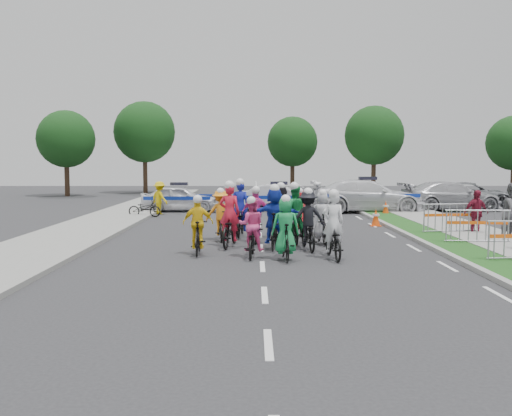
{
  "coord_description": "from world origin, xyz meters",
  "views": [
    {
      "loc": [
        -0.2,
        -13.99,
        2.64
      ],
      "look_at": [
        -0.15,
        4.36,
        1.1
      ],
      "focal_mm": 40.0,
      "sensor_mm": 36.0,
      "label": 1
    }
  ],
  "objects_px": {
    "rider_2": "(251,234)",
    "rider_4": "(308,226)",
    "tree_3": "(145,132)",
    "marshal_hiviz": "(160,198)",
    "police_car_0": "(179,198)",
    "spectator_2": "(476,213)",
    "rider_7": "(322,223)",
    "rider_0": "(333,236)",
    "rider_1": "(285,234)",
    "rider_5": "(274,222)",
    "civilian_sedan": "(451,196)",
    "rider_3": "(198,231)",
    "barrier_2": "(450,219)",
    "rider_9": "(256,220)",
    "tree_4": "(293,142)",
    "rider_10": "(221,220)",
    "rider_8": "(294,220)",
    "rider_6": "(230,225)",
    "cone_1": "(386,208)",
    "rider_11": "(281,215)",
    "cone_0": "(376,218)",
    "tree_0": "(66,139)",
    "police_car_1": "(279,198)",
    "parked_bike": "(145,208)",
    "tree_1": "(374,136)",
    "rider_12": "(240,217)",
    "police_car_2": "(367,196)",
    "barrier_1": "(477,228)",
    "rider_13": "(299,216)"
  },
  "relations": [
    {
      "from": "rider_7",
      "to": "police_car_1",
      "type": "height_order",
      "value": "rider_7"
    },
    {
      "from": "rider_4",
      "to": "police_car_0",
      "type": "height_order",
      "value": "rider_4"
    },
    {
      "from": "cone_1",
      "to": "tree_4",
      "type": "relative_size",
      "value": 0.11
    },
    {
      "from": "rider_5",
      "to": "police_car_0",
      "type": "bearing_deg",
      "value": -64.04
    },
    {
      "from": "rider_3",
      "to": "rider_8",
      "type": "height_order",
      "value": "rider_8"
    },
    {
      "from": "police_car_1",
      "to": "parked_bike",
      "type": "relative_size",
      "value": 2.7
    },
    {
      "from": "rider_9",
      "to": "police_car_2",
      "type": "xyz_separation_m",
      "value": [
        5.69,
        10.53,
        0.13
      ]
    },
    {
      "from": "barrier_1",
      "to": "barrier_2",
      "type": "height_order",
      "value": "same"
    },
    {
      "from": "rider_4",
      "to": "barrier_2",
      "type": "bearing_deg",
      "value": -154.17
    },
    {
      "from": "marshal_hiviz",
      "to": "barrier_2",
      "type": "bearing_deg",
      "value": -171.72
    },
    {
      "from": "rider_9",
      "to": "tree_3",
      "type": "relative_size",
      "value": 0.25
    },
    {
      "from": "rider_11",
      "to": "cone_0",
      "type": "bearing_deg",
      "value": -141.47
    },
    {
      "from": "rider_1",
      "to": "tree_1",
      "type": "xyz_separation_m",
      "value": [
        8.38,
        29.04,
        3.85
      ]
    },
    {
      "from": "rider_6",
      "to": "police_car_2",
      "type": "relative_size",
      "value": 0.36
    },
    {
      "from": "rider_9",
      "to": "tree_4",
      "type": "relative_size",
      "value": 0.29
    },
    {
      "from": "police_car_0",
      "to": "spectator_2",
      "type": "relative_size",
      "value": 2.47
    },
    {
      "from": "rider_1",
      "to": "rider_4",
      "type": "xyz_separation_m",
      "value": [
        0.75,
        1.72,
        0.03
      ]
    },
    {
      "from": "rider_0",
      "to": "rider_7",
      "type": "bearing_deg",
      "value": -94.42
    },
    {
      "from": "rider_5",
      "to": "civilian_sedan",
      "type": "height_order",
      "value": "rider_5"
    },
    {
      "from": "rider_2",
      "to": "rider_4",
      "type": "distance_m",
      "value": 2.09
    },
    {
      "from": "rider_13",
      "to": "police_car_2",
      "type": "bearing_deg",
      "value": -118.69
    },
    {
      "from": "police_car_0",
      "to": "cone_0",
      "type": "height_order",
      "value": "police_car_0"
    },
    {
      "from": "tree_0",
      "to": "tree_3",
      "type": "distance_m",
      "value": 6.44
    },
    {
      "from": "police_car_0",
      "to": "spectator_2",
      "type": "bearing_deg",
      "value": -132.41
    },
    {
      "from": "rider_5",
      "to": "rider_12",
      "type": "height_order",
      "value": "rider_12"
    },
    {
      "from": "civilian_sedan",
      "to": "cone_1",
      "type": "distance_m",
      "value": 4.77
    },
    {
      "from": "rider_9",
      "to": "tree_3",
      "type": "distance_m",
      "value": 29.33
    },
    {
      "from": "rider_0",
      "to": "rider_1",
      "type": "relative_size",
      "value": 1.08
    },
    {
      "from": "rider_10",
      "to": "tree_3",
      "type": "relative_size",
      "value": 0.24
    },
    {
      "from": "rider_10",
      "to": "barrier_1",
      "type": "height_order",
      "value": "rider_10"
    },
    {
      "from": "rider_2",
      "to": "rider_4",
      "type": "xyz_separation_m",
      "value": [
        1.66,
        1.27,
        0.09
      ]
    },
    {
      "from": "rider_5",
      "to": "rider_10",
      "type": "distance_m",
      "value": 2.48
    },
    {
      "from": "rider_2",
      "to": "rider_8",
      "type": "relative_size",
      "value": 0.86
    },
    {
      "from": "rider_5",
      "to": "tree_0",
      "type": "height_order",
      "value": "tree_0"
    },
    {
      "from": "rider_10",
      "to": "marshal_hiviz",
      "type": "xyz_separation_m",
      "value": [
        -3.53,
        9.18,
        0.12
      ]
    },
    {
      "from": "tree_3",
      "to": "marshal_hiviz",
      "type": "bearing_deg",
      "value": -77.1
    },
    {
      "from": "marshal_hiviz",
      "to": "rider_2",
      "type": "bearing_deg",
      "value": 152.56
    },
    {
      "from": "rider_6",
      "to": "cone_1",
      "type": "relative_size",
      "value": 2.96
    },
    {
      "from": "rider_2",
      "to": "tree_0",
      "type": "relative_size",
      "value": 0.27
    },
    {
      "from": "police_car_1",
      "to": "parked_bike",
      "type": "height_order",
      "value": "police_car_1"
    },
    {
      "from": "rider_3",
      "to": "rider_7",
      "type": "height_order",
      "value": "rider_7"
    },
    {
      "from": "tree_1",
      "to": "tree_3",
      "type": "bearing_deg",
      "value": 173.66
    },
    {
      "from": "spectator_2",
      "to": "tree_0",
      "type": "bearing_deg",
      "value": 120.97
    },
    {
      "from": "rider_5",
      "to": "police_car_0",
      "type": "height_order",
      "value": "rider_5"
    },
    {
      "from": "rider_7",
      "to": "tree_3",
      "type": "height_order",
      "value": "tree_3"
    },
    {
      "from": "barrier_2",
      "to": "tree_0",
      "type": "distance_m",
      "value": 30.42
    },
    {
      "from": "rider_7",
      "to": "rider_8",
      "type": "xyz_separation_m",
      "value": [
        -0.87,
        0.31,
        0.04
      ]
    },
    {
      "from": "barrier_1",
      "to": "rider_11",
      "type": "bearing_deg",
      "value": 164.39
    },
    {
      "from": "rider_7",
      "to": "tree_1",
      "type": "distance_m",
      "value": 27.37
    },
    {
      "from": "rider_9",
      "to": "barrier_1",
      "type": "bearing_deg",
      "value": 174.61
    }
  ]
}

